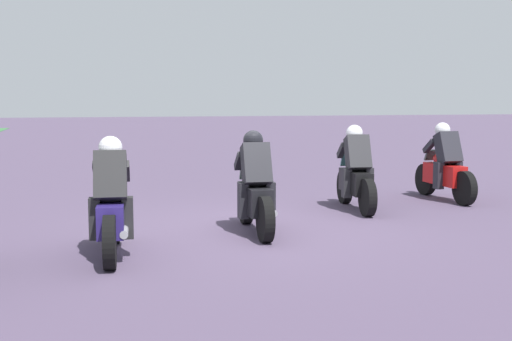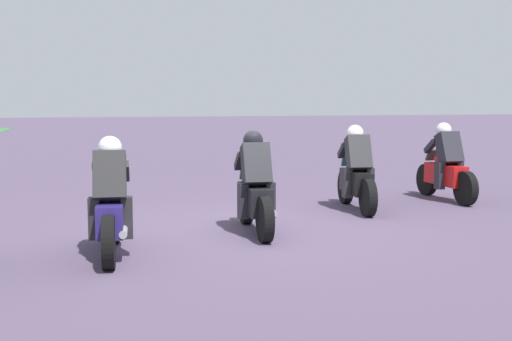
{
  "view_description": "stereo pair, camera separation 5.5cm",
  "coord_description": "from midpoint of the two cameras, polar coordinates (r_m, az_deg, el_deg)",
  "views": [
    {
      "loc": [
        -9.53,
        2.28,
        1.99
      ],
      "look_at": [
        -0.03,
        -0.1,
        0.9
      ],
      "focal_mm": 45.99,
      "sensor_mm": 36.0,
      "label": 1
    },
    {
      "loc": [
        -9.54,
        2.23,
        1.99
      ],
      "look_at": [
        -0.03,
        -0.1,
        0.9
      ],
      "focal_mm": 45.99,
      "sensor_mm": 36.0,
      "label": 2
    }
  ],
  "objects": [
    {
      "name": "ground_plane",
      "position": [
        10.0,
        -0.45,
        -5.13
      ],
      "size": [
        120.0,
        120.0,
        0.0
      ],
      "primitive_type": "plane",
      "color": "#50415A"
    },
    {
      "name": "rider_lane_c",
      "position": [
        9.68,
        0.06,
        -1.77
      ],
      "size": [
        2.04,
        0.55,
        1.51
      ],
      "rotation": [
        0.0,
        0.0,
        -0.04
      ],
      "color": "black",
      "rests_on": "ground_plane"
    },
    {
      "name": "rider_lane_b",
      "position": [
        11.78,
        8.86,
        -0.38
      ],
      "size": [
        2.04,
        0.57,
        1.51
      ],
      "rotation": [
        0.0,
        0.0,
        -0.1
      ],
      "color": "black",
      "rests_on": "ground_plane"
    },
    {
      "name": "rider_lane_a",
      "position": [
        13.28,
        16.3,
        0.19
      ],
      "size": [
        2.04,
        0.54,
        1.51
      ],
      "rotation": [
        0.0,
        0.0,
        0.02
      ],
      "color": "black",
      "rests_on": "ground_plane"
    },
    {
      "name": "rider_lane_d",
      "position": [
        8.46,
        -12.32,
        -3.09
      ],
      "size": [
        2.04,
        0.55,
        1.51
      ],
      "rotation": [
        0.0,
        0.0,
        -0.07
      ],
      "color": "black",
      "rests_on": "ground_plane"
    }
  ]
}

